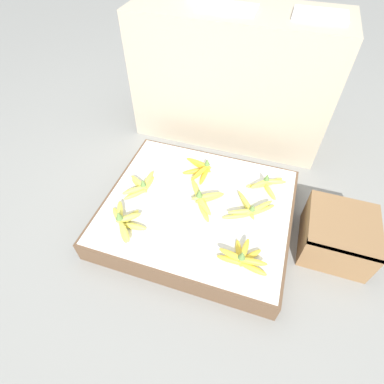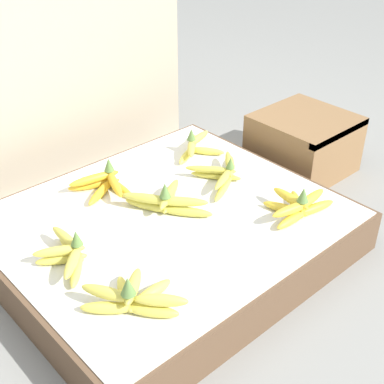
# 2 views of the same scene
# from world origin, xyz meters

# --- Properties ---
(ground_plane) EXTENTS (10.00, 10.00, 0.00)m
(ground_plane) POSITION_xyz_m (0.00, 0.00, 0.00)
(ground_plane) COLOR gray
(display_platform) EXTENTS (0.96, 0.83, 0.13)m
(display_platform) POSITION_xyz_m (0.00, 0.00, 0.07)
(display_platform) COLOR brown
(display_platform) RESTS_ON ground_plane
(back_vendor_table) EXTENTS (1.21, 0.46, 0.80)m
(back_vendor_table) POSITION_xyz_m (-0.04, 0.84, 0.40)
(back_vendor_table) COLOR tan
(back_vendor_table) RESTS_ON ground_plane
(wooden_crate) EXTENTS (0.32, 0.32, 0.22)m
(wooden_crate) POSITION_xyz_m (0.70, 0.04, 0.11)
(wooden_crate) COLOR olive
(wooden_crate) RESTS_ON ground_plane
(banana_bunch_front_left) EXTENTS (0.22, 0.22, 0.11)m
(banana_bunch_front_left) POSITION_xyz_m (-0.29, -0.23, 0.16)
(banana_bunch_front_left) COLOR #DBCC4C
(banana_bunch_front_left) RESTS_ON display_platform
(banana_bunch_front_midright) EXTENTS (0.23, 0.15, 0.10)m
(banana_bunch_front_midright) POSITION_xyz_m (0.29, -0.25, 0.16)
(banana_bunch_front_midright) COLOR gold
(banana_bunch_front_midright) RESTS_ON display_platform
(banana_bunch_middle_left) EXTENTS (0.13, 0.22, 0.09)m
(banana_bunch_middle_left) POSITION_xyz_m (-0.32, 0.01, 0.16)
(banana_bunch_middle_left) COLOR #DBCC4C
(banana_bunch_middle_left) RESTS_ON display_platform
(banana_bunch_middle_midleft) EXTENTS (0.20, 0.24, 0.10)m
(banana_bunch_middle_midleft) POSITION_xyz_m (0.02, 0.02, 0.16)
(banana_bunch_middle_midleft) COLOR gold
(banana_bunch_middle_midleft) RESTS_ON display_platform
(banana_bunch_middle_midright) EXTENTS (0.25, 0.20, 0.09)m
(banana_bunch_middle_midright) POSITION_xyz_m (0.26, 0.03, 0.16)
(banana_bunch_middle_midright) COLOR gold
(banana_bunch_middle_midright) RESTS_ON display_platform
(banana_bunch_back_midleft) EXTENTS (0.17, 0.20, 0.10)m
(banana_bunch_back_midleft) POSITION_xyz_m (-0.06, 0.23, 0.16)
(banana_bunch_back_midleft) COLOR gold
(banana_bunch_back_midleft) RESTS_ON display_platform
(banana_bunch_back_midright) EXTENTS (0.21, 0.19, 0.09)m
(banana_bunch_back_midright) POSITION_xyz_m (0.32, 0.23, 0.16)
(banana_bunch_back_midright) COLOR #DBCC4C
(banana_bunch_back_midright) RESTS_ON display_platform
(foam_tray_white) EXTENTS (0.27, 0.18, 0.02)m
(foam_tray_white) POSITION_xyz_m (0.37, 0.83, 0.81)
(foam_tray_white) COLOR white
(foam_tray_white) RESTS_ON back_vendor_table
(foam_tray_dark) EXTENTS (0.30, 0.16, 0.02)m
(foam_tray_dark) POSITION_xyz_m (-0.09, 0.79, 0.81)
(foam_tray_dark) COLOR white
(foam_tray_dark) RESTS_ON back_vendor_table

